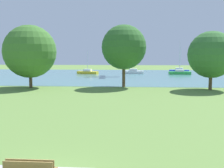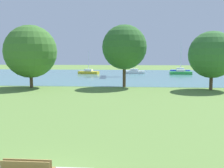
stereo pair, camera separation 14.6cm
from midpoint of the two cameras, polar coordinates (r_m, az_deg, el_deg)
name	(u,v)px [view 2 (the right image)]	position (r m, az deg, el deg)	size (l,w,h in m)	color
ground_plane	(101,95)	(31.88, -2.18, -2.30)	(160.00, 160.00, 0.00)	olive
water_surface	(117,76)	(59.61, 1.00, 1.74)	(140.00, 40.00, 0.02)	slate
sailboat_green	(181,72)	(64.72, 13.88, 2.31)	(4.88, 1.79, 5.91)	green
sailboat_blue	(180,70)	(71.77, 13.78, 2.70)	(5.01, 2.53, 7.77)	blue
sailboat_white	(134,72)	(65.57, 4.60, 2.54)	(4.81, 1.53, 7.61)	white
sailboat_yellow	(89,72)	(64.50, -4.72, 2.45)	(5.02, 2.65, 5.27)	yellow
tree_west_near	(30,52)	(40.06, -16.17, 6.36)	(7.21, 7.21, 8.59)	brown
tree_east_near	(124,47)	(39.41, 2.64, 7.50)	(6.24, 6.24, 8.72)	brown
tree_mid_shore	(212,55)	(38.52, 19.80, 5.64)	(6.07, 6.07, 7.61)	brown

